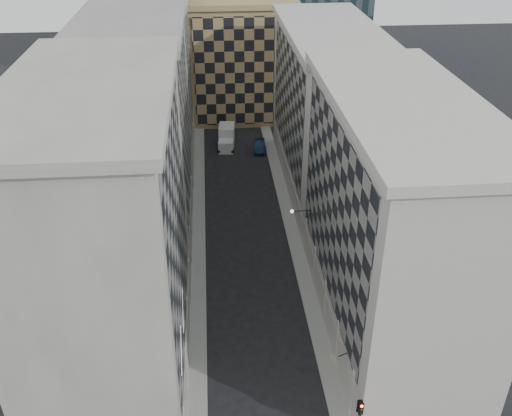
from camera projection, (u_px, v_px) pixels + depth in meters
sidewalk_west at (199, 235)px, 63.35m from camera, size 1.50×100.00×0.15m
sidewalk_east at (292, 231)px, 64.11m from camera, size 1.50×100.00×0.15m
bldg_left_a at (110, 245)px, 40.67m from camera, size 10.80×22.80×23.70m
bldg_left_b at (140, 132)px, 59.87m from camera, size 10.80×22.80×22.70m
bldg_left_c at (155, 74)px, 79.07m from camera, size 10.80×22.80×21.70m
bldg_right_a at (390, 220)px, 46.44m from camera, size 10.80×26.80×20.70m
bldg_right_b at (327, 109)px, 69.94m from camera, size 10.80×28.80×19.70m
tan_block at (242, 57)px, 91.81m from camera, size 16.80×14.80×18.80m
flagpoles_left at (182, 329)px, 38.65m from camera, size 0.10×6.33×2.33m
bracket_lamp at (294, 211)px, 55.80m from camera, size 1.98×0.36×0.36m
traffic_light at (360, 414)px, 38.54m from camera, size 0.52×0.45×4.12m
box_truck at (227, 138)px, 83.80m from camera, size 2.71×5.63×2.99m
dark_car at (259, 146)px, 82.84m from camera, size 1.87×4.51×1.45m
shop_sign at (334, 359)px, 41.95m from camera, size 1.21×0.63×0.73m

